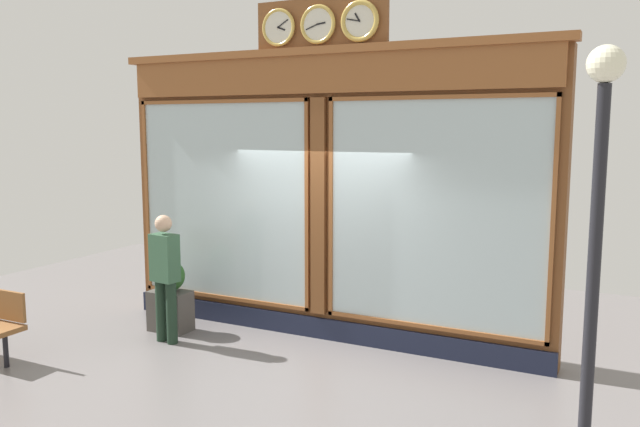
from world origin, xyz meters
TOP-DOWN VIEW (x-y plane):
  - ground_plane at (0.00, 2.80)m, footprint 14.00×14.00m
  - shop_facade at (-0.00, -0.13)m, footprint 6.16×0.42m
  - pedestrian at (1.72, 1.06)m, footprint 0.39×0.27m
  - street_lamp at (-3.45, 2.20)m, footprint 0.28×0.28m
  - planter_box at (1.99, 0.66)m, footprint 0.56×0.36m
  - planter_shrub at (1.99, 0.66)m, footprint 0.43×0.43m

SIDE VIEW (x-z plane):
  - ground_plane at x=0.00m, z-range 0.00..0.00m
  - planter_box at x=1.99m, z-range 0.00..0.56m
  - planter_shrub at x=1.99m, z-range 0.56..0.99m
  - pedestrian at x=1.72m, z-range 0.09..1.78m
  - shop_facade at x=0.00m, z-range -0.28..4.14m
  - street_lamp at x=-3.45m, z-range 0.56..3.98m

